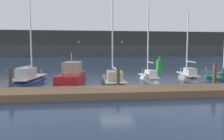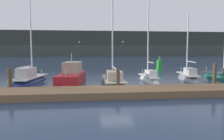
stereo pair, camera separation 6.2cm
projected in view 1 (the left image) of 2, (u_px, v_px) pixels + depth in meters
ground_plane at (117, 89)px, 16.83m from camera, size 400.00×400.00×0.00m
dock at (122, 92)px, 14.54m from camera, size 36.47×2.80×0.45m
mooring_pile_1 at (10, 81)px, 15.22m from camera, size 0.28×0.28×1.76m
mooring_pile_2 at (118, 80)px, 16.12m from camera, size 0.28×0.28×1.61m
mooring_pile_3 at (215, 76)px, 17.00m from camera, size 0.28×0.28×1.99m
sailboat_berth_3 at (30, 81)px, 20.08m from camera, size 2.86×6.51×10.14m
motorboat_berth_4 at (72, 79)px, 20.06m from camera, size 2.81×6.32×3.42m
sailboat_berth_5 at (113, 83)px, 19.34m from camera, size 2.23×7.19×10.81m
sailboat_berth_6 at (149, 80)px, 21.06m from camera, size 1.23×5.05×8.36m
sailboat_berth_7 at (188, 79)px, 21.77m from camera, size 2.14×5.62×7.46m
channel_buoy at (159, 65)px, 32.84m from camera, size 1.30×1.30×2.04m
hillside_backdrop at (95, 45)px, 115.34m from camera, size 240.00×23.00×12.63m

